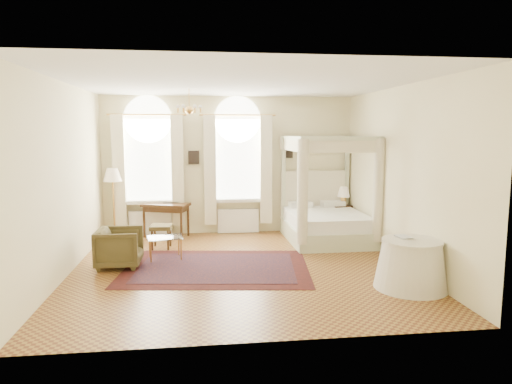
{
  "coord_description": "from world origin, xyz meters",
  "views": [
    {
      "loc": [
        -0.72,
        -8.03,
        2.45
      ],
      "look_at": [
        0.33,
        0.4,
        1.33
      ],
      "focal_mm": 32.0,
      "sensor_mm": 36.0,
      "label": 1
    }
  ],
  "objects_px": {
    "canopy_bed": "(326,217)",
    "armchair": "(120,248)",
    "stool": "(161,229)",
    "floor_lamp": "(113,178)",
    "writing_desk": "(166,208)",
    "coffee_table": "(165,239)",
    "side_table": "(411,264)",
    "nightstand": "(340,218)"
  },
  "relations": [
    {
      "from": "writing_desk",
      "to": "armchair",
      "type": "bearing_deg",
      "value": -105.89
    },
    {
      "from": "armchair",
      "to": "coffee_table",
      "type": "distance_m",
      "value": 0.89
    },
    {
      "from": "coffee_table",
      "to": "stool",
      "type": "bearing_deg",
      "value": 99.19
    },
    {
      "from": "nightstand",
      "to": "coffee_table",
      "type": "xyz_separation_m",
      "value": [
        -4.1,
        -1.97,
        0.07
      ]
    },
    {
      "from": "canopy_bed",
      "to": "armchair",
      "type": "height_order",
      "value": "canopy_bed"
    },
    {
      "from": "writing_desk",
      "to": "floor_lamp",
      "type": "height_order",
      "value": "floor_lamp"
    },
    {
      "from": "armchair",
      "to": "nightstand",
      "type": "bearing_deg",
      "value": -63.14
    },
    {
      "from": "canopy_bed",
      "to": "writing_desk",
      "type": "xyz_separation_m",
      "value": [
        -3.63,
        0.87,
        0.14
      ]
    },
    {
      "from": "stool",
      "to": "armchair",
      "type": "bearing_deg",
      "value": -116.7
    },
    {
      "from": "writing_desk",
      "to": "side_table",
      "type": "distance_m",
      "value": 5.81
    },
    {
      "from": "nightstand",
      "to": "armchair",
      "type": "distance_m",
      "value": 5.44
    },
    {
      "from": "nightstand",
      "to": "stool",
      "type": "bearing_deg",
      "value": -165.55
    },
    {
      "from": "canopy_bed",
      "to": "coffee_table",
      "type": "xyz_separation_m",
      "value": [
        -3.52,
        -1.1,
        -0.13
      ]
    },
    {
      "from": "canopy_bed",
      "to": "coffee_table",
      "type": "height_order",
      "value": "canopy_bed"
    },
    {
      "from": "canopy_bed",
      "to": "armchair",
      "type": "bearing_deg",
      "value": -160.74
    },
    {
      "from": "stool",
      "to": "canopy_bed",
      "type": "bearing_deg",
      "value": 3.46
    },
    {
      "from": "side_table",
      "to": "nightstand",
      "type": "bearing_deg",
      "value": 88.18
    },
    {
      "from": "writing_desk",
      "to": "coffee_table",
      "type": "height_order",
      "value": "writing_desk"
    },
    {
      "from": "armchair",
      "to": "writing_desk",
      "type": "bearing_deg",
      "value": -14.96
    },
    {
      "from": "nightstand",
      "to": "armchair",
      "type": "bearing_deg",
      "value": -154.08
    },
    {
      "from": "floor_lamp",
      "to": "stool",
      "type": "bearing_deg",
      "value": -43.46
    },
    {
      "from": "coffee_table",
      "to": "floor_lamp",
      "type": "bearing_deg",
      "value": 123.32
    },
    {
      "from": "writing_desk",
      "to": "armchair",
      "type": "relative_size",
      "value": 1.49
    },
    {
      "from": "canopy_bed",
      "to": "nightstand",
      "type": "distance_m",
      "value": 1.07
    },
    {
      "from": "coffee_table",
      "to": "side_table",
      "type": "distance_m",
      "value": 4.51
    },
    {
      "from": "stool",
      "to": "floor_lamp",
      "type": "distance_m",
      "value": 1.87
    },
    {
      "from": "nightstand",
      "to": "floor_lamp",
      "type": "xyz_separation_m",
      "value": [
        -5.4,
        0.0,
        1.06
      ]
    },
    {
      "from": "armchair",
      "to": "floor_lamp",
      "type": "distance_m",
      "value": 2.64
    },
    {
      "from": "armchair",
      "to": "floor_lamp",
      "type": "xyz_separation_m",
      "value": [
        -0.51,
        2.38,
        1.04
      ]
    },
    {
      "from": "stool",
      "to": "side_table",
      "type": "height_order",
      "value": "side_table"
    },
    {
      "from": "nightstand",
      "to": "side_table",
      "type": "bearing_deg",
      "value": -91.82
    },
    {
      "from": "floor_lamp",
      "to": "armchair",
      "type": "bearing_deg",
      "value": -77.91
    },
    {
      "from": "canopy_bed",
      "to": "floor_lamp",
      "type": "relative_size",
      "value": 1.44
    },
    {
      "from": "canopy_bed",
      "to": "writing_desk",
      "type": "height_order",
      "value": "canopy_bed"
    },
    {
      "from": "floor_lamp",
      "to": "writing_desk",
      "type": "bearing_deg",
      "value": 0.0
    },
    {
      "from": "side_table",
      "to": "stool",
      "type": "bearing_deg",
      "value": 143.68
    },
    {
      "from": "stool",
      "to": "floor_lamp",
      "type": "xyz_separation_m",
      "value": [
        -1.15,
        1.09,
        0.98
      ]
    },
    {
      "from": "floor_lamp",
      "to": "coffee_table",
      "type": "bearing_deg",
      "value": -56.68
    },
    {
      "from": "nightstand",
      "to": "armchair",
      "type": "xyz_separation_m",
      "value": [
        -4.89,
        -2.38,
        0.02
      ]
    },
    {
      "from": "writing_desk",
      "to": "stool",
      "type": "xyz_separation_m",
      "value": [
        -0.03,
        -1.09,
        -0.26
      ]
    },
    {
      "from": "nightstand",
      "to": "coffee_table",
      "type": "relative_size",
      "value": 0.93
    },
    {
      "from": "canopy_bed",
      "to": "coffee_table",
      "type": "distance_m",
      "value": 3.69
    }
  ]
}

